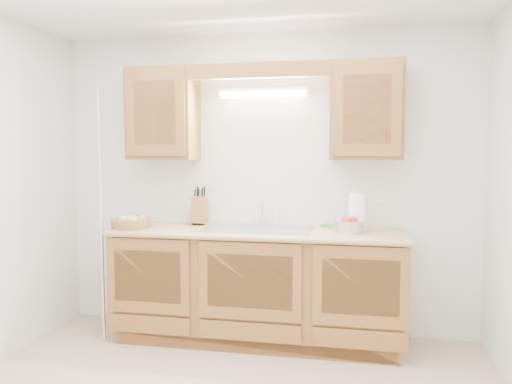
% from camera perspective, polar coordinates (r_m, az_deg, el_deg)
% --- Properties ---
extents(room, '(3.52, 3.50, 2.50)m').
position_cam_1_polar(room, '(2.76, -4.57, -0.81)').
color(room, tan).
rests_on(room, ground).
extents(base_cabinets, '(2.20, 0.60, 0.86)m').
position_cam_1_polar(base_cabinets, '(4.06, 0.18, -10.72)').
color(base_cabinets, olive).
rests_on(base_cabinets, ground).
extents(countertop, '(2.30, 0.63, 0.04)m').
position_cam_1_polar(countertop, '(3.95, 0.14, -4.60)').
color(countertop, tan).
rests_on(countertop, base_cabinets).
extents(upper_cabinet_left, '(0.55, 0.33, 0.75)m').
position_cam_1_polar(upper_cabinet_left, '(4.29, -10.53, 8.71)').
color(upper_cabinet_left, olive).
rests_on(upper_cabinet_left, room).
extents(upper_cabinet_right, '(0.55, 0.33, 0.75)m').
position_cam_1_polar(upper_cabinet_right, '(3.99, 12.50, 9.00)').
color(upper_cabinet_right, olive).
rests_on(upper_cabinet_right, room).
extents(valance, '(2.20, 0.05, 0.12)m').
position_cam_1_polar(valance, '(3.96, 0.16, 13.74)').
color(valance, olive).
rests_on(valance, room).
extents(fluorescent_fixture, '(0.76, 0.08, 0.08)m').
position_cam_1_polar(fluorescent_fixture, '(4.16, 0.77, 11.30)').
color(fluorescent_fixture, white).
rests_on(fluorescent_fixture, room).
extents(sink, '(0.84, 0.46, 0.36)m').
position_cam_1_polar(sink, '(3.98, 0.21, -5.29)').
color(sink, '#9E9EA3').
rests_on(sink, countertop).
extents(wire_shelf_pole, '(0.03, 0.03, 2.00)m').
position_cam_1_polar(wire_shelf_pole, '(4.10, -17.26, -2.77)').
color(wire_shelf_pole, silver).
rests_on(wire_shelf_pole, ground).
extents(outlet_plate, '(0.08, 0.01, 0.12)m').
position_cam_1_polar(outlet_plate, '(4.15, 13.95, -0.53)').
color(outlet_plate, white).
rests_on(outlet_plate, room).
extents(fruit_basket, '(0.39, 0.39, 0.10)m').
position_cam_1_polar(fruit_basket, '(4.18, -14.08, -3.34)').
color(fruit_basket, olive).
rests_on(fruit_basket, countertop).
extents(knife_block, '(0.12, 0.19, 0.33)m').
position_cam_1_polar(knife_block, '(4.25, -6.50, -2.08)').
color(knife_block, olive).
rests_on(knife_block, countertop).
extents(orange_canister, '(0.07, 0.07, 0.21)m').
position_cam_1_polar(orange_canister, '(4.27, -6.44, -2.22)').
color(orange_canister, orange).
rests_on(orange_canister, countertop).
extents(soap_bottle, '(0.11, 0.11, 0.22)m').
position_cam_1_polar(soap_bottle, '(4.31, -6.27, -2.15)').
color(soap_bottle, '#225EAC').
rests_on(soap_bottle, countertop).
extents(sponge, '(0.12, 0.09, 0.02)m').
position_cam_1_polar(sponge, '(4.13, 8.22, -3.84)').
color(sponge, '#CC333F').
rests_on(sponge, countertop).
extents(paper_towel, '(0.18, 0.18, 0.35)m').
position_cam_1_polar(paper_towel, '(3.95, 11.56, -2.27)').
color(paper_towel, silver).
rests_on(paper_towel, countertop).
extents(apple_bowl, '(0.31, 0.31, 0.12)m').
position_cam_1_polar(apple_bowl, '(3.88, 10.57, -3.75)').
color(apple_bowl, silver).
rests_on(apple_bowl, countertop).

